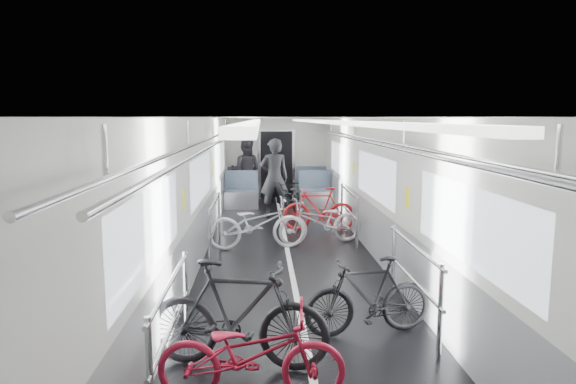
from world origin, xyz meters
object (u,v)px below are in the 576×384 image
Objects in this scene: bike_left_near at (251,354)px; bike_left_mid at (238,314)px; bike_aisle at (291,199)px; person_standing at (274,178)px; bike_right_near at (368,296)px; bike_right_far at (319,209)px; bike_left_far at (257,224)px; person_seated at (246,171)px; bike_right_mid at (321,221)px.

bike_left_mid is at bearing 16.46° from bike_left_near.
person_standing reaches higher than bike_aisle.
bike_right_far reaches higher than bike_right_near.
person_standing is at bearing -14.12° from bike_left_far.
person_seated is at bearing -2.96° from bike_left_far.
person_seated is (-1.15, 2.43, 0.44)m from bike_aisle.
bike_left_mid is 5.07m from bike_right_mid.
bike_left_far is at bearing 9.39° from bike_left_mid.
bike_right_far is (0.05, 5.35, 0.03)m from bike_right_near.
bike_right_mid is (1.23, 5.48, 0.02)m from bike_left_near.
bike_left_mid is at bearing 78.66° from person_standing.
bike_left_mid is 1.58m from bike_right_near.
bike_right_near is 0.88× the size of bike_right_mid.
person_seated is (-0.75, 2.33, -0.05)m from person_standing.
bike_left_far is 5.40m from person_seated.
person_seated reaches higher than bike_right_far.
bike_right_near is 0.77× the size of person_standing.
bike_left_near is at bearing -27.19° from bike_right_mid.
bike_left_near is at bearing 102.71° from person_seated.
bike_right_far reaches higher than bike_right_mid.
bike_right_far is 0.86× the size of person_seated.
bike_left_far reaches higher than bike_right_far.
bike_right_near is 0.81× the size of person_seated.
bike_aisle is 2.72m from person_seated.
bike_left_near is 8.15m from bike_aisle.
bike_left_mid is at bearing -30.19° from bike_right_mid.
bike_left_near is 8.24m from person_standing.
bike_right_mid is at bearing -4.37° from bike_left_mid.
bike_left_far is 1.98m from bike_right_far.
person_standing is 1.06× the size of person_seated.
bike_aisle reaches higher than bike_right_near.
bike_right_near is at bearing 110.78° from person_seated.
bike_right_mid is at bearing 171.06° from bike_right_near.
person_standing is (-0.82, 2.74, 0.52)m from bike_right_mid.
bike_right_mid reaches higher than bike_left_near.
bike_right_far is at bearing 113.11° from person_standing.
person_seated is (-0.34, 10.54, 0.49)m from bike_left_near.
person_standing is (-0.87, 6.92, 0.52)m from bike_right_near.
bike_left_mid is 9.95m from person_seated.
bike_right_near is at bearing -68.66° from bike_aisle.
bike_left_far is at bearing -87.73° from bike_aisle.
bike_aisle is at bearing 126.28° from person_seated.
bike_right_mid is (1.22, 0.31, -0.03)m from bike_left_far.
person_standing reaches higher than bike_right_far.
person_seated reaches higher than bike_right_mid.
bike_left_far is at bearing 3.43° from bike_left_near.
bike_right_far is (0.10, 1.17, 0.03)m from bike_right_mid.
bike_aisle is (0.80, 2.95, -0.01)m from bike_left_far.
bike_left_near is 0.90× the size of bike_aisle.
person_seated is (-0.21, 9.94, 0.37)m from bike_left_mid.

